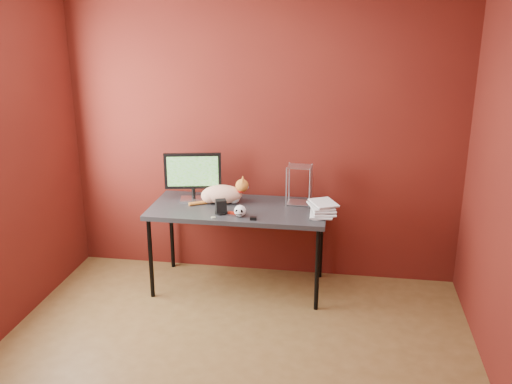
% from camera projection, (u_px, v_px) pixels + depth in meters
% --- Properties ---
extents(room, '(3.52, 3.52, 2.61)m').
position_uv_depth(room, '(219.00, 174.00, 3.33)').
color(room, brown).
rests_on(room, ground).
extents(desk, '(1.50, 0.70, 0.75)m').
position_uv_depth(desk, '(238.00, 213.00, 4.87)').
color(desk, black).
rests_on(desk, ground).
extents(monitor, '(0.49, 0.20, 0.43)m').
position_uv_depth(monitor, '(193.00, 174.00, 4.95)').
color(monitor, silver).
rests_on(monitor, desk).
extents(cat, '(0.50, 0.24, 0.24)m').
position_uv_depth(cat, '(223.00, 194.00, 4.93)').
color(cat, '#CE622B').
rests_on(cat, desk).
extents(skull_mug, '(0.10, 0.10, 0.09)m').
position_uv_depth(skull_mug, '(240.00, 211.00, 4.62)').
color(skull_mug, white).
rests_on(skull_mug, desk).
extents(speaker, '(0.11, 0.10, 0.12)m').
position_uv_depth(speaker, '(221.00, 207.00, 4.69)').
color(speaker, black).
rests_on(speaker, desk).
extents(book_stack, '(0.27, 0.30, 1.23)m').
position_uv_depth(book_stack, '(314.00, 142.00, 4.49)').
color(book_stack, beige).
rests_on(book_stack, desk).
extents(wire_rack, '(0.21, 0.17, 0.34)m').
position_uv_depth(wire_rack, '(299.00, 185.00, 4.89)').
color(wire_rack, silver).
rests_on(wire_rack, desk).
extents(pocket_knife, '(0.09, 0.04, 0.02)m').
position_uv_depth(pocket_knife, '(233.00, 213.00, 4.69)').
color(pocket_knife, '#AA1C0D').
rests_on(pocket_knife, desk).
extents(black_gadget, '(0.06, 0.04, 0.03)m').
position_uv_depth(black_gadget, '(253.00, 218.00, 4.56)').
color(black_gadget, black).
rests_on(black_gadget, desk).
extents(washer, '(0.04, 0.04, 0.00)m').
position_uv_depth(washer, '(213.00, 217.00, 4.61)').
color(washer, silver).
rests_on(washer, desk).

